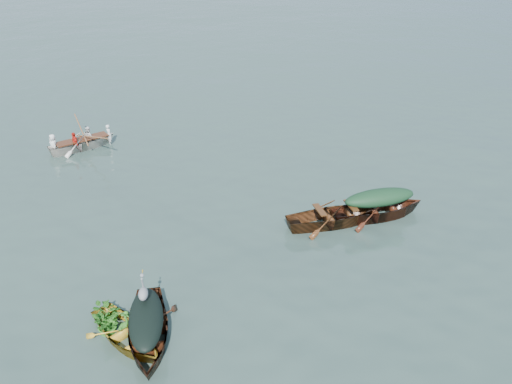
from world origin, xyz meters
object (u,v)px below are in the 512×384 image
at_px(dark_covered_boat, 149,340).
at_px(heron, 144,299).
at_px(green_tarp_boat, 377,218).
at_px(yellow_dinghy, 128,341).
at_px(rowed_boat, 84,149).
at_px(open_wooden_boat, 334,224).

distance_m(dark_covered_boat, heron, 0.92).
bearing_deg(green_tarp_boat, heron, 111.72).
distance_m(yellow_dinghy, rowed_boat, 11.60).
distance_m(green_tarp_boat, heron, 7.99).
xyz_separation_m(yellow_dinghy, rowed_boat, (-2.96, 11.22, 0.00)).
relative_size(green_tarp_boat, heron, 4.59).
relative_size(dark_covered_boat, heron, 3.94).
relative_size(open_wooden_boat, rowed_boat, 1.11).
xyz_separation_m(yellow_dinghy, heron, (0.40, 0.38, 0.83)).
distance_m(open_wooden_boat, rowed_boat, 11.18).
distance_m(dark_covered_boat, open_wooden_boat, 6.80).
bearing_deg(rowed_boat, heron, 166.50).
height_order(green_tarp_boat, rowed_boat, green_tarp_boat).
relative_size(dark_covered_boat, rowed_boat, 0.95).
bearing_deg(yellow_dinghy, green_tarp_boat, -7.20).
distance_m(open_wooden_boat, heron, 6.66).
xyz_separation_m(yellow_dinghy, green_tarp_boat, (7.21, 4.46, 0.00)).
xyz_separation_m(dark_covered_boat, heron, (-0.05, 0.40, 0.83)).
bearing_deg(dark_covered_boat, rowed_boat, 103.81).
height_order(green_tarp_boat, open_wooden_boat, same).
bearing_deg(dark_covered_boat, open_wooden_boat, 35.47).
bearing_deg(yellow_dinghy, heron, 5.19).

